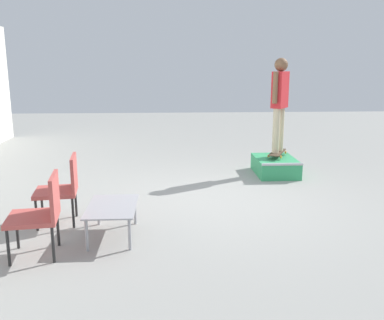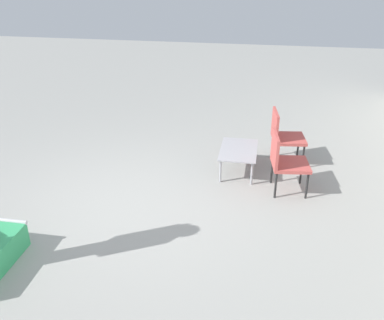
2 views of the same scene
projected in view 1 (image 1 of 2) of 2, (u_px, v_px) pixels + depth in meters
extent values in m
plane|color=gray|center=(211.00, 200.00, 6.56)|extent=(24.00, 24.00, 0.00)
cube|color=#339E60|center=(275.00, 166.00, 8.05)|extent=(1.02, 0.73, 0.31)
cylinder|color=#B7B7BC|center=(282.00, 164.00, 7.52)|extent=(0.05, 0.73, 0.05)
cube|color=#473828|center=(277.00, 152.00, 8.11)|extent=(0.75, 0.50, 0.02)
cylinder|color=gold|center=(274.00, 151.00, 8.37)|extent=(0.06, 0.05, 0.05)
cylinder|color=gold|center=(285.00, 152.00, 8.28)|extent=(0.06, 0.05, 0.05)
cylinder|color=gold|center=(269.00, 156.00, 7.95)|extent=(0.06, 0.05, 0.05)
cylinder|color=gold|center=(281.00, 157.00, 7.87)|extent=(0.06, 0.05, 0.05)
cylinder|color=#C6B793|center=(276.00, 131.00, 7.93)|extent=(0.13, 0.13, 0.83)
cylinder|color=#C6B793|center=(280.00, 129.00, 8.11)|extent=(0.13, 0.13, 0.83)
cube|color=red|center=(280.00, 90.00, 7.85)|extent=(0.43, 0.38, 0.66)
cylinder|color=brown|center=(275.00, 88.00, 7.64)|extent=(0.09, 0.09, 0.56)
cylinder|color=brown|center=(285.00, 86.00, 8.04)|extent=(0.09, 0.09, 0.56)
sphere|color=brown|center=(281.00, 65.00, 7.75)|extent=(0.24, 0.24, 0.24)
cube|color=#9E9EA3|center=(112.00, 206.00, 5.08)|extent=(0.90, 0.57, 0.02)
cylinder|color=#9E9EA3|center=(130.00, 234.00, 4.75)|extent=(0.04, 0.04, 0.37)
cylinder|color=#9E9EA3|center=(135.00, 210.00, 5.52)|extent=(0.04, 0.04, 0.37)
cylinder|color=#9E9EA3|center=(87.00, 235.00, 4.72)|extent=(0.04, 0.04, 0.37)
cylinder|color=#9E9EA3|center=(98.00, 211.00, 5.50)|extent=(0.04, 0.04, 0.37)
cylinder|color=black|center=(17.00, 232.00, 4.78)|extent=(0.03, 0.03, 0.40)
cylinder|color=black|center=(8.00, 248.00, 4.36)|extent=(0.03, 0.03, 0.40)
cylinder|color=black|center=(58.00, 229.00, 4.86)|extent=(0.03, 0.03, 0.40)
cylinder|color=black|center=(53.00, 245.00, 4.44)|extent=(0.03, 0.03, 0.40)
cube|color=#B74C47|center=(33.00, 218.00, 4.56)|extent=(0.58, 0.58, 0.05)
cube|color=#B74C47|center=(54.00, 195.00, 4.55)|extent=(0.52, 0.11, 0.44)
cylinder|color=black|center=(42.00, 204.00, 5.72)|extent=(0.03, 0.03, 0.40)
cylinder|color=black|center=(37.00, 215.00, 5.30)|extent=(0.03, 0.03, 0.40)
cylinder|color=black|center=(76.00, 202.00, 5.80)|extent=(0.03, 0.03, 0.40)
cylinder|color=black|center=(73.00, 213.00, 5.37)|extent=(0.03, 0.03, 0.40)
cube|color=#B74C47|center=(56.00, 192.00, 5.50)|extent=(0.58, 0.58, 0.05)
cube|color=#B74C47|center=(74.00, 172.00, 5.49)|extent=(0.52, 0.11, 0.44)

